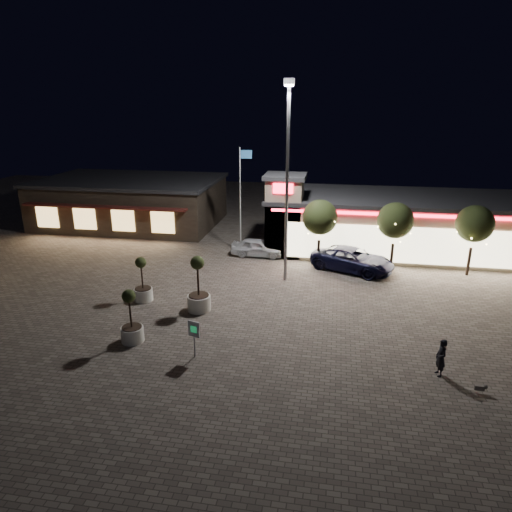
% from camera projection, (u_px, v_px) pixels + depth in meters
% --- Properties ---
extents(ground, '(90.00, 90.00, 0.00)m').
position_uv_depth(ground, '(227.00, 336.00, 22.81)').
color(ground, '#6B6056').
rests_on(ground, ground).
extents(retail_building, '(20.40, 8.40, 6.10)m').
position_uv_depth(retail_building, '(393.00, 223.00, 35.28)').
color(retail_building, gray).
rests_on(retail_building, ground).
extents(restaurant_building, '(16.40, 11.00, 4.30)m').
position_uv_depth(restaurant_building, '(131.00, 201.00, 43.03)').
color(restaurant_building, '#382D23').
rests_on(restaurant_building, ground).
extents(floodlight_pole, '(0.60, 0.40, 12.38)m').
position_uv_depth(floodlight_pole, '(287.00, 173.00, 27.68)').
color(floodlight_pole, gray).
rests_on(floodlight_pole, ground).
extents(flagpole, '(0.95, 0.10, 8.00)m').
position_uv_depth(flagpole, '(241.00, 192.00, 33.71)').
color(flagpole, white).
rests_on(flagpole, ground).
extents(string_tree_a, '(2.42, 2.42, 4.79)m').
position_uv_depth(string_tree_a, '(320.00, 218.00, 31.26)').
color(string_tree_a, '#332319').
rests_on(string_tree_a, ground).
extents(string_tree_b, '(2.42, 2.42, 4.79)m').
position_uv_depth(string_tree_b, '(395.00, 221.00, 30.44)').
color(string_tree_b, '#332319').
rests_on(string_tree_b, ground).
extents(string_tree_c, '(2.42, 2.42, 4.79)m').
position_uv_depth(string_tree_c, '(475.00, 224.00, 29.62)').
color(string_tree_c, '#332319').
rests_on(string_tree_c, ground).
extents(pickup_truck, '(6.23, 4.65, 1.57)m').
position_uv_depth(pickup_truck, '(352.00, 260.00, 31.39)').
color(pickup_truck, black).
rests_on(pickup_truck, ground).
extents(white_sedan, '(3.98, 1.66, 1.35)m').
position_uv_depth(white_sedan, '(258.00, 247.00, 34.35)').
color(white_sedan, silver).
rests_on(white_sedan, ground).
extents(pedestrian, '(0.54, 0.69, 1.68)m').
position_uv_depth(pedestrian, '(441.00, 358.00, 19.30)').
color(pedestrian, black).
rests_on(pedestrian, ground).
extents(dog, '(0.50, 0.19, 0.27)m').
position_uv_depth(dog, '(481.00, 387.00, 18.27)').
color(dog, '#59514C').
rests_on(dog, ground).
extents(planter_left, '(1.09, 1.09, 2.69)m').
position_uv_depth(planter_left, '(143.00, 287.00, 26.64)').
color(planter_left, silver).
rests_on(planter_left, ground).
extents(planter_mid, '(1.11, 1.11, 2.72)m').
position_uv_depth(planter_mid, '(132.00, 326.00, 22.06)').
color(planter_mid, silver).
rests_on(planter_mid, ground).
extents(planter_right, '(1.30, 1.30, 3.20)m').
position_uv_depth(planter_right, '(199.00, 294.00, 25.33)').
color(planter_right, silver).
rests_on(planter_right, ground).
extents(valet_sign, '(0.58, 0.21, 1.78)m').
position_uv_depth(valet_sign, '(194.00, 332.00, 20.60)').
color(valet_sign, gray).
rests_on(valet_sign, ground).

